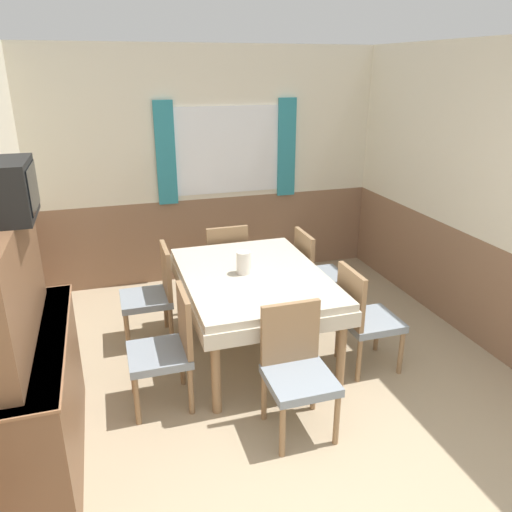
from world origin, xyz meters
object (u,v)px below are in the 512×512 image
(chair_head_window, at_px, (225,262))
(chair_head_near, at_px, (297,366))
(dining_table, at_px, (253,284))
(chair_right_far, at_px, (316,272))
(sideboard, at_px, (29,372))
(vase, at_px, (244,263))
(chair_left_far, at_px, (153,292))
(chair_left_near, at_px, (168,346))
(tv, at_px, (5,190))
(chair_right_near, at_px, (364,316))

(chair_head_window, relative_size, chair_head_near, 1.00)
(dining_table, xyz_separation_m, chair_right_far, (0.79, 0.49, -0.17))
(sideboard, height_order, vase, sideboard)
(dining_table, relative_size, chair_left_far, 1.81)
(dining_table, distance_m, chair_head_window, 1.02)
(chair_head_window, bearing_deg, chair_left_near, -117.93)
(dining_table, height_order, chair_right_far, chair_right_far)
(chair_head_near, relative_size, sideboard, 0.56)
(dining_table, distance_m, tv, 2.11)
(dining_table, height_order, vase, vase)
(chair_right_far, distance_m, tv, 3.01)
(chair_head_window, height_order, chair_left_far, same)
(chair_right_far, bearing_deg, chair_right_near, 0.00)
(chair_head_near, xyz_separation_m, chair_left_far, (-0.79, 1.50, 0.00))
(chair_left_far, bearing_deg, chair_right_far, -90.00)
(chair_head_window, distance_m, vase, 1.06)
(tv, relative_size, vase, 2.41)
(dining_table, distance_m, sideboard, 1.87)
(dining_table, bearing_deg, tv, -154.43)
(dining_table, relative_size, sideboard, 1.01)
(chair_right_near, relative_size, chair_left_far, 1.00)
(chair_left_near, height_order, sideboard, sideboard)
(chair_right_near, xyz_separation_m, chair_right_far, (0.00, 0.97, 0.00))
(chair_right_far, height_order, sideboard, sideboard)
(chair_right_near, xyz_separation_m, chair_head_near, (-0.79, -0.52, 0.00))
(dining_table, relative_size, chair_left_near, 1.81)
(chair_head_window, height_order, chair_right_near, same)
(chair_right_far, xyz_separation_m, chair_left_far, (-1.59, 0.00, 0.00))
(chair_right_far, relative_size, vase, 4.72)
(dining_table, xyz_separation_m, sideboard, (-1.66, -0.87, 0.02))
(chair_left_far, bearing_deg, sideboard, 147.50)
(chair_right_near, bearing_deg, chair_right_far, -180.00)
(sideboard, bearing_deg, chair_head_window, 48.62)
(dining_table, xyz_separation_m, chair_head_near, (-0.00, -1.01, -0.17))
(sideboard, xyz_separation_m, vase, (1.58, 0.90, 0.18))
(chair_right_near, distance_m, vase, 1.07)
(dining_table, bearing_deg, chair_left_far, 148.51)
(chair_right_far, relative_size, chair_left_far, 1.00)
(tv, bearing_deg, chair_left_near, 19.31)
(chair_left_near, bearing_deg, dining_table, -58.51)
(chair_head_near, height_order, tv, tv)
(chair_right_far, height_order, chair_left_far, same)
(tv, xyz_separation_m, vase, (1.55, 0.80, -0.90))
(dining_table, height_order, sideboard, sideboard)
(dining_table, relative_size, chair_right_near, 1.81)
(dining_table, relative_size, tv, 3.55)
(dining_table, xyz_separation_m, vase, (-0.07, 0.02, 0.20))
(chair_right_far, relative_size, sideboard, 0.56)
(chair_right_near, xyz_separation_m, tv, (-2.42, -0.29, 1.27))
(chair_left_near, distance_m, tv, 1.55)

